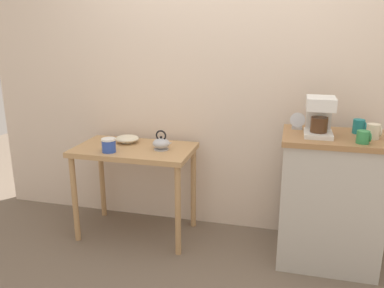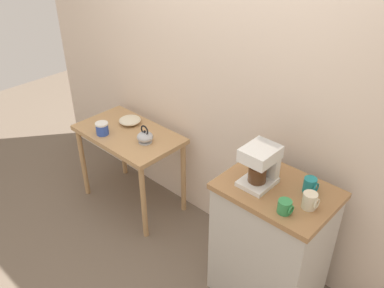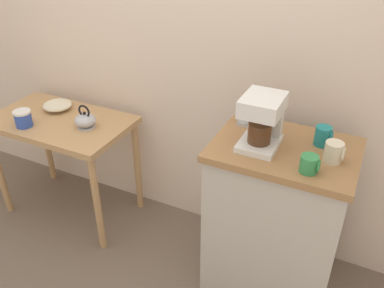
# 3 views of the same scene
# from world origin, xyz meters

# --- Properties ---
(ground_plane) EXTENTS (8.00, 8.00, 0.00)m
(ground_plane) POSITION_xyz_m (0.00, 0.00, 0.00)
(ground_plane) COLOR #6B5B4C
(back_wall) EXTENTS (4.40, 0.10, 2.80)m
(back_wall) POSITION_xyz_m (0.10, 0.42, 1.40)
(back_wall) COLOR beige
(back_wall) RESTS_ON ground_plane
(wooden_table) EXTENTS (0.91, 0.54, 0.74)m
(wooden_table) POSITION_xyz_m (-0.68, 0.04, 0.64)
(wooden_table) COLOR tan
(wooden_table) RESTS_ON ground_plane
(kitchen_counter) EXTENTS (0.69, 0.51, 0.93)m
(kitchen_counter) POSITION_xyz_m (0.78, 0.02, 0.47)
(kitchen_counter) COLOR #BCB7AD
(kitchen_counter) RESTS_ON ground_plane
(bowl_stoneware) EXTENTS (0.19, 0.19, 0.06)m
(bowl_stoneware) POSITION_xyz_m (-0.78, 0.15, 0.77)
(bowl_stoneware) COLOR beige
(bowl_stoneware) RESTS_ON wooden_table
(teakettle) EXTENTS (0.16, 0.13, 0.15)m
(teakettle) POSITION_xyz_m (-0.45, 0.04, 0.78)
(teakettle) COLOR #B2B5BA
(teakettle) RESTS_ON wooden_table
(canister_enamel) EXTENTS (0.11, 0.11, 0.10)m
(canister_enamel) POSITION_xyz_m (-0.81, -0.12, 0.79)
(canister_enamel) COLOR #2D4CAD
(canister_enamel) RESTS_ON wooden_table
(coffee_maker) EXTENTS (0.18, 0.22, 0.26)m
(coffee_maker) POSITION_xyz_m (0.67, -0.01, 1.07)
(coffee_maker) COLOR white
(coffee_maker) RESTS_ON kitchen_counter
(mug_dark_teal) EXTENTS (0.08, 0.08, 0.10)m
(mug_dark_teal) POSITION_xyz_m (0.93, 0.11, 0.98)
(mug_dark_teal) COLOR teal
(mug_dark_teal) RESTS_ON kitchen_counter
(mug_tall_green) EXTENTS (0.09, 0.08, 0.08)m
(mug_tall_green) POSITION_xyz_m (0.92, -0.14, 0.97)
(mug_tall_green) COLOR #338C4C
(mug_tall_green) RESTS_ON kitchen_counter
(mug_small_cream) EXTENTS (0.09, 0.08, 0.10)m
(mug_small_cream) POSITION_xyz_m (1.00, -0.02, 0.98)
(mug_small_cream) COLOR beige
(mug_small_cream) RESTS_ON kitchen_counter
(table_clock) EXTENTS (0.10, 0.05, 0.12)m
(table_clock) POSITION_xyz_m (0.53, 0.14, 0.99)
(table_clock) COLOR #B2B5BA
(table_clock) RESTS_ON kitchen_counter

